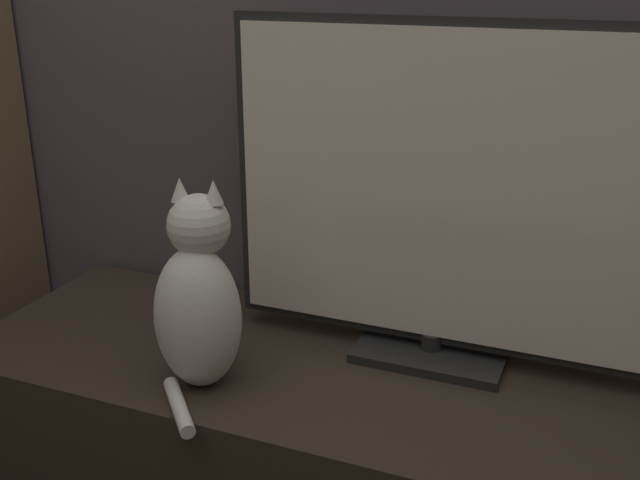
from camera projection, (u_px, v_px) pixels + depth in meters
tv_stand at (334, 454)px, 1.60m from camera, size 1.60×0.56×0.42m
tv at (440, 201)px, 1.46m from camera, size 0.87×0.19×0.69m
cat at (199, 301)px, 1.43m from camera, size 0.19×0.28×0.41m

